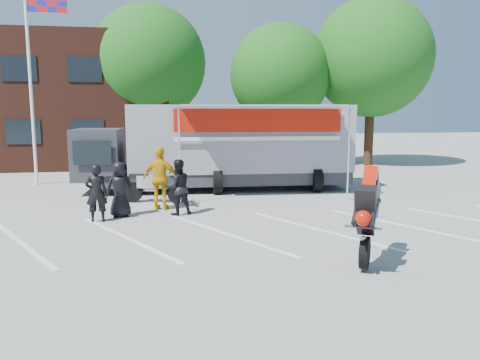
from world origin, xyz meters
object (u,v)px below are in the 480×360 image
object	(u,v)px
transporter_truck	(228,189)
spectator_hivis	(161,179)
tree_right	(372,58)
spectator_leather_b	(96,193)
stunt_bike_rider	(368,260)
spectator_leather_a	(120,189)
parked_motorcycle	(155,203)
tree_left	(149,63)
tree_mid	(280,75)
flagpole	(36,59)
spectator_leather_c	(178,187)

from	to	relation	value
transporter_truck	spectator_hivis	world-z (taller)	spectator_hivis
tree_right	spectator_leather_b	bearing A→B (deg)	-138.42
stunt_bike_rider	spectator_leather_a	size ratio (longest dim) A/B	1.31
spectator_leather_a	spectator_hivis	xyz separation A→B (m)	(1.15, 0.81, 0.16)
parked_motorcycle	spectator_leather_a	world-z (taller)	spectator_leather_a
tree_left	tree_mid	xyz separation A→B (m)	(7.00, -1.00, -0.62)
flagpole	spectator_leather_a	world-z (taller)	flagpole
tree_left	tree_right	bearing A→B (deg)	-7.13
transporter_truck	stunt_bike_rider	size ratio (longest dim) A/B	4.86
tree_right	tree_mid	bearing A→B (deg)	174.29
spectator_leather_a	spectator_leather_c	bearing A→B (deg)	168.84
spectator_leather_b	spectator_leather_c	xyz separation A→B (m)	(2.21, 0.55, 0.02)
transporter_truck	spectator_leather_b	world-z (taller)	transporter_truck
parked_motorcycle	spectator_leather_c	world-z (taller)	spectator_leather_c
parked_motorcycle	spectator_leather_a	bearing A→B (deg)	170.54
tree_left	spectator_leather_b	size ratio (longest dim) A/B	5.44
tree_right	flagpole	bearing A→B (deg)	-164.52
transporter_truck	spectator_leather_c	xyz separation A→B (m)	(-2.02, -4.15, 0.81)
tree_mid	tree_right	size ratio (longest dim) A/B	0.84
tree_right	spectator_hivis	world-z (taller)	tree_right
stunt_bike_rider	spectator_hivis	size ratio (longest dim) A/B	1.09
parked_motorcycle	spectator_hivis	xyz separation A→B (m)	(0.21, -1.11, 0.96)
parked_motorcycle	stunt_bike_rider	size ratio (longest dim) A/B	1.08
tree_right	transporter_truck	world-z (taller)	tree_right
tree_right	spectator_leather_c	size ratio (longest dim) A/B	5.61
tree_right	spectator_leather_b	xyz separation A→B (m)	(-13.13, -11.65, -5.08)
flagpole	stunt_bike_rider	distance (m)	15.45
transporter_truck	spectator_leather_c	bearing A→B (deg)	-113.63
transporter_truck	stunt_bike_rider	bearing A→B (deg)	-77.20
spectator_leather_a	tree_left	bearing A→B (deg)	-104.42
spectator_hivis	spectator_leather_c	bearing A→B (deg)	138.53
tree_left	spectator_leather_a	distance (m)	13.50
spectator_leather_b	tree_mid	bearing A→B (deg)	-129.31
flagpole	tree_right	world-z (taller)	tree_right
spectator_leather_b	spectator_leather_c	size ratio (longest dim) A/B	0.98
transporter_truck	spectator_leather_c	world-z (taller)	spectator_leather_c
tree_mid	transporter_truck	world-z (taller)	tree_mid
tree_mid	stunt_bike_rider	world-z (taller)	tree_mid
spectator_leather_c	spectator_leather_a	bearing A→B (deg)	-13.31
transporter_truck	spectator_leather_b	distance (m)	6.38
flagpole	spectator_leather_b	size ratio (longest dim) A/B	5.04
flagpole	spectator_leather_c	size ratio (longest dim) A/B	4.92
transporter_truck	parked_motorcycle	distance (m)	3.54
tree_mid	spectator_hivis	size ratio (longest dim) A/B	4.00
tree_left	spectator_leather_c	distance (m)	13.51
spectator_leather_a	tree_right	bearing A→B (deg)	-150.36
tree_mid	spectator_hivis	world-z (taller)	tree_mid
spectator_leather_c	flagpole	bearing A→B (deg)	-65.11
tree_right	spectator_leather_c	distance (m)	16.37
tree_mid	parked_motorcycle	bearing A→B (deg)	-124.31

